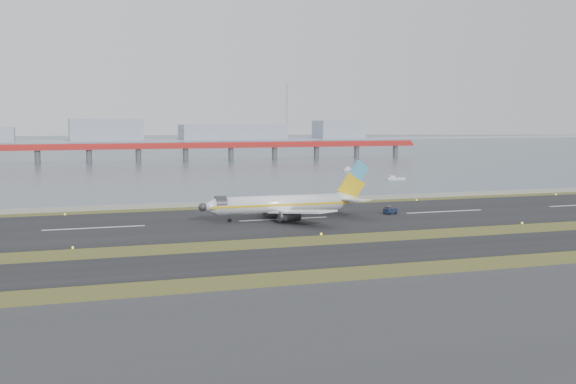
{
  "coord_description": "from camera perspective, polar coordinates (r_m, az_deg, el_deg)",
  "views": [
    {
      "loc": [
        -49.11,
        -117.84,
        21.89
      ],
      "look_at": [
        -1.7,
        22.0,
        6.87
      ],
      "focal_mm": 45.0,
      "sensor_mm": 36.0,
      "label": 1
    }
  ],
  "objects": [
    {
      "name": "ground",
      "position": [
        129.52,
        3.85,
        -3.94
      ],
      "size": [
        1000.0,
        1000.0,
        0.0
      ],
      "primitive_type": "plane",
      "color": "#3E4C1B",
      "rests_on": "ground"
    },
    {
      "name": "apron_strip",
      "position": [
        82.69,
        18.86,
        -9.82
      ],
      "size": [
        1000.0,
        50.0,
        0.1
      ],
      "primitive_type": "cube",
      "color": "#313133",
      "rests_on": "ground"
    },
    {
      "name": "taxiway_strip",
      "position": [
        118.7,
        6.08,
        -4.83
      ],
      "size": [
        1000.0,
        18.0,
        0.1
      ],
      "primitive_type": "cube",
      "color": "black",
      "rests_on": "ground"
    },
    {
      "name": "runway_strip",
      "position": [
        157.3,
        -0.35,
        -2.17
      ],
      "size": [
        1000.0,
        45.0,
        0.1
      ],
      "primitive_type": "cube",
      "color": "black",
      "rests_on": "ground"
    },
    {
      "name": "seawall",
      "position": [
        185.73,
        -3.27,
        -0.82
      ],
      "size": [
        1000.0,
        2.5,
        1.0
      ],
      "primitive_type": "cube",
      "color": "gray",
      "rests_on": "ground"
    },
    {
      "name": "bay_water",
      "position": [
        580.33,
        -13.89,
        3.48
      ],
      "size": [
        1400.0,
        800.0,
        1.3
      ],
      "primitive_type": "cube",
      "color": "#485B68",
      "rests_on": "ground"
    },
    {
      "name": "red_pier",
      "position": [
        374.56,
        -8.1,
        3.51
      ],
      "size": [
        260.0,
        5.0,
        10.2
      ],
      "color": "#A81F1C",
      "rests_on": "ground"
    },
    {
      "name": "far_shoreline",
      "position": [
        740.67,
        -13.91,
        4.41
      ],
      "size": [
        1400.0,
        80.0,
        60.5
      ],
      "color": "#959EB0",
      "rests_on": "ground"
    },
    {
      "name": "airliner",
      "position": [
        156.55,
        -0.19,
        -0.95
      ],
      "size": [
        38.52,
        32.89,
        12.8
      ],
      "color": "white",
      "rests_on": "ground"
    },
    {
      "name": "pushback_tug",
      "position": [
        167.18,
        8.06,
        -1.45
      ],
      "size": [
        3.39,
        2.62,
        1.91
      ],
      "rotation": [
        0.0,
        0.0,
        0.36
      ],
      "color": "#121A31",
      "rests_on": "ground"
    },
    {
      "name": "workboat_near",
      "position": [
        262.22,
        8.49,
        1.07
      ],
      "size": [
        6.87,
        3.49,
        1.6
      ],
      "rotation": [
        0.0,
        0.0,
        -0.23
      ],
      "color": "silver",
      "rests_on": "ground"
    },
    {
      "name": "workboat_far",
      "position": [
        306.45,
        4.9,
        1.79
      ],
      "size": [
        7.15,
        2.84,
        1.69
      ],
      "rotation": [
        0.0,
        0.0,
        0.09
      ],
      "color": "silver",
      "rests_on": "ground"
    }
  ]
}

